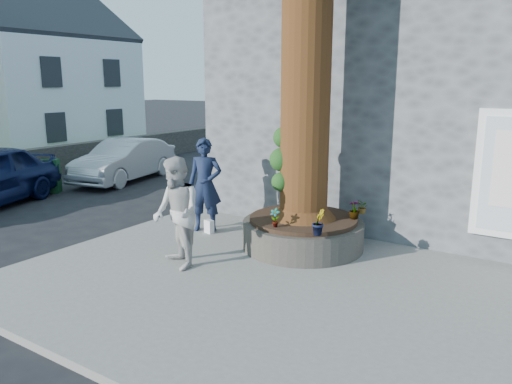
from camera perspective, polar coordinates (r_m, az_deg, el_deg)
The scene contains 15 objects.
ground at distance 8.60m, azimuth -5.88°, elevation -9.70°, with size 120.00×120.00×0.00m, color black.
pavement at distance 8.60m, azimuth 6.32°, elevation -9.29°, with size 9.00×8.00×0.12m, color slate.
yellow_line at distance 11.29m, azimuth -14.78°, elevation -4.57°, with size 0.10×30.00×0.01m, color yellow.
stone_shop at distance 13.58m, azimuth 22.83°, elevation 11.23°, with size 10.30×8.30×6.30m.
planter at distance 9.62m, azimuth 5.37°, elevation -4.64°, with size 2.30×2.30×0.60m.
cottage_far at distance 25.80m, azimuth -24.11°, elevation 12.71°, with size 7.30×7.40×8.75m.
man at distance 10.55m, azimuth -5.84°, elevation 0.79°, with size 0.72×0.47×1.98m, color #131C34.
woman at distance 8.52m, azimuth -9.08°, elevation -2.40°, with size 0.93×0.72×1.91m, color #B3B0AC.
shopping_bag at distance 10.55m, azimuth -5.38°, elevation -3.95°, with size 0.20×0.12×0.28m, color white.
car_silver at distance 17.12m, azimuth -14.80°, elevation 3.54°, with size 1.45×4.16×1.37m, color #B4B7BC.
a_board_sign at distance 15.99m, azimuth -22.50°, elevation 1.70°, with size 0.55×0.36×1.00m, color black.
plant_a at distance 8.83m, azimuth 2.19°, elevation -2.94°, with size 0.18×0.12×0.34m, color gray.
plant_b at distance 8.42m, azimuth 7.14°, elevation -3.43°, with size 0.24×0.24×0.44m, color gray.
plant_c at distance 9.52m, azimuth 11.17°, elevation -1.98°, with size 0.20×0.20×0.35m, color gray.
plant_d at distance 9.91m, azimuth 12.08°, elevation -1.68°, with size 0.25×0.22×0.28m, color gray.
Camera 1 is at (5.07, -6.14, 3.25)m, focal length 35.00 mm.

